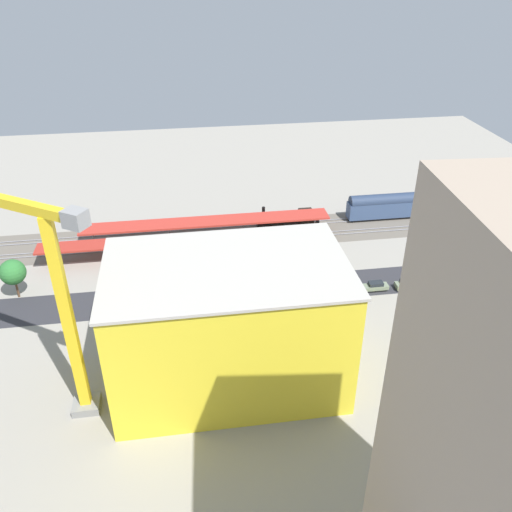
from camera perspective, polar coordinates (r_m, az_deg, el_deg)
ground_plane at (r=100.62m, az=-4.14°, el=-3.16°), size 202.72×202.72×0.00m
rail_bed at (r=117.61m, az=-4.98°, el=2.12°), size 126.75×14.28×0.01m
street_asphalt at (r=98.02m, az=-3.98°, el=-4.17°), size 126.73×9.43×0.01m
track_rails at (r=117.53m, az=-4.98°, el=2.20°), size 126.70×7.84×0.12m
platform_canopy_near at (r=109.06m, az=-10.76°, el=1.60°), size 46.53×4.57×4.14m
platform_canopy_far at (r=115.24m, az=-5.32°, el=3.69°), size 53.52×5.19×4.19m
locomotive at (r=121.59m, az=3.47°, el=4.09°), size 14.34×2.67×4.86m
passenger_coach at (r=127.25m, az=13.52°, el=5.25°), size 16.87×3.23×6.11m
parked_car_0 at (r=102.95m, az=15.87°, el=-2.98°), size 4.23×1.91×1.89m
parked_car_1 at (r=101.16m, az=12.71°, el=-3.21°), size 4.70×1.71×1.70m
parked_car_2 at (r=98.48m, az=9.71°, el=-3.88°), size 4.48×1.89×1.70m
parked_car_3 at (r=97.01m, az=5.72°, el=-4.09°), size 4.38×1.93×1.84m
parked_car_4 at (r=95.69m, az=2.17°, el=-4.50°), size 4.36×1.99×1.75m
parked_car_5 at (r=94.76m, az=-1.26°, el=-4.93°), size 4.48×1.95×1.59m
parked_car_6 at (r=94.43m, az=-5.44°, el=-5.21°), size 4.22×1.79×1.62m
construction_building at (r=74.99m, az=-3.00°, el=-7.49°), size 31.95×19.75×18.99m
construction_roof_slab at (r=69.46m, az=-3.21°, el=-1.17°), size 32.55×20.35×0.40m
tower_crane at (r=69.74m, az=-20.58°, el=-4.47°), size 18.47×13.04×31.22m
box_truck_0 at (r=90.95m, az=-2.43°, el=-5.96°), size 9.44×2.67×3.27m
street_tree_0 at (r=103.84m, az=-24.66°, el=-1.59°), size 4.62×4.62×7.60m
street_tree_1 at (r=101.28m, az=1.81°, el=0.45°), size 4.06×4.06×7.02m
street_tree_2 at (r=100.87m, az=-2.43°, el=0.04°), size 5.59×5.59×7.36m
traffic_light at (r=93.38m, az=3.89°, el=-3.11°), size 0.50×0.36×6.06m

